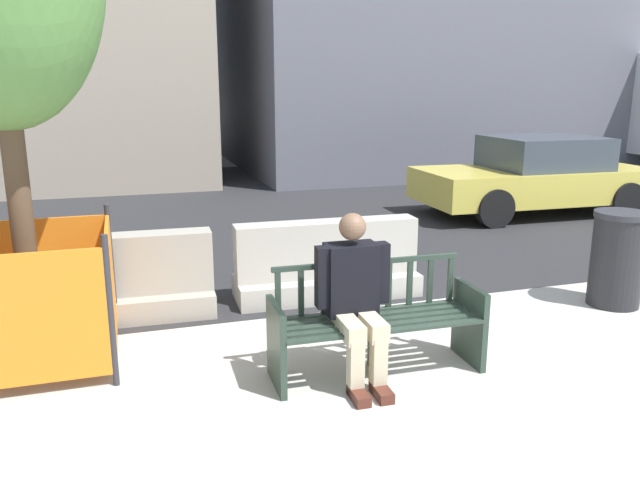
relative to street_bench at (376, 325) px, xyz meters
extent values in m
plane|color=#B7B2A8|center=(0.57, -1.27, -0.40)|extent=(200.00, 200.00, 0.00)
cube|color=#28282B|center=(0.57, 7.43, -0.39)|extent=(120.00, 12.00, 0.01)
cube|color=#28382D|center=(-0.82, 0.00, -0.07)|extent=(0.06, 0.51, 0.66)
cube|color=#28382D|center=(0.82, -0.05, -0.07)|extent=(0.06, 0.51, 0.66)
cube|color=#28382D|center=(0.00, -0.03, -0.17)|extent=(0.05, 0.33, 0.45)
cube|color=#28382D|center=(-0.01, -0.26, 0.05)|extent=(1.60, 0.12, 0.02)
cube|color=#28382D|center=(0.00, -0.14, 0.05)|extent=(1.60, 0.12, 0.02)
cube|color=#28382D|center=(0.00, -0.03, 0.05)|extent=(1.60, 0.12, 0.02)
cube|color=#28382D|center=(0.00, 0.09, 0.05)|extent=(1.60, 0.12, 0.02)
cube|color=#28382D|center=(0.01, 0.20, 0.05)|extent=(1.60, 0.12, 0.02)
cube|color=#28382D|center=(0.01, 0.21, 0.46)|extent=(1.60, 0.08, 0.04)
cube|color=#28382D|center=(-0.74, 0.23, 0.25)|extent=(0.04, 0.03, 0.38)
cube|color=#28382D|center=(-0.56, 0.23, 0.25)|extent=(0.04, 0.03, 0.38)
cube|color=#28382D|center=(-0.37, 0.22, 0.25)|extent=(0.04, 0.03, 0.38)
cube|color=#28382D|center=(-0.18, 0.22, 0.25)|extent=(0.04, 0.03, 0.38)
cube|color=#28382D|center=(0.01, 0.21, 0.25)|extent=(0.04, 0.03, 0.38)
cube|color=#28382D|center=(0.19, 0.21, 0.25)|extent=(0.04, 0.03, 0.38)
cube|color=#28382D|center=(0.38, 0.20, 0.25)|extent=(0.04, 0.03, 0.38)
cube|color=#28382D|center=(0.57, 0.20, 0.25)|extent=(0.04, 0.03, 0.38)
cube|color=#28382D|center=(0.76, 0.19, 0.25)|extent=(0.04, 0.03, 0.38)
cube|color=#28382D|center=(-0.82, -0.02, 0.25)|extent=(0.06, 0.46, 0.03)
cube|color=#28382D|center=(0.82, -0.07, 0.25)|extent=(0.06, 0.46, 0.03)
cube|color=black|center=(-0.20, 0.05, 0.39)|extent=(0.41, 0.25, 0.56)
sphere|color=brown|center=(-0.20, 0.03, 0.81)|extent=(0.21, 0.21, 0.21)
cube|color=#C6B793|center=(-0.30, -0.17, 0.08)|extent=(0.15, 0.44, 0.14)
cube|color=#C6B793|center=(-0.12, -0.17, 0.08)|extent=(0.15, 0.44, 0.14)
cube|color=#C6B793|center=(-0.30, -0.34, -0.17)|extent=(0.11, 0.11, 0.45)
cube|color=#C6B793|center=(-0.12, -0.34, -0.17)|extent=(0.11, 0.11, 0.45)
cube|color=#4C2319|center=(-0.30, -0.42, -0.36)|extent=(0.12, 0.26, 0.08)
cube|color=#4C2319|center=(-0.12, -0.42, -0.36)|extent=(0.12, 0.26, 0.08)
cube|color=black|center=(-0.45, 0.03, 0.43)|extent=(0.09, 0.12, 0.48)
cube|color=black|center=(0.04, 0.01, 0.43)|extent=(0.09, 0.12, 0.48)
cube|color=#ADA89E|center=(0.22, 1.91, -0.28)|extent=(2.02, 0.75, 0.24)
cube|color=#ADA89E|center=(0.22, 1.91, 0.14)|extent=(2.01, 0.37, 0.60)
cube|color=#9E998E|center=(-2.03, 1.92, -0.28)|extent=(2.03, 0.76, 0.24)
cube|color=#9E998E|center=(-2.03, 1.92, 0.14)|extent=(2.01, 0.38, 0.60)
cylinder|color=brown|center=(-2.63, 1.01, 0.83)|extent=(0.18, 0.18, 2.46)
cylinder|color=#2D2D33|center=(-2.00, 0.39, 0.20)|extent=(0.05, 0.05, 1.20)
cylinder|color=#2D2D33|center=(-2.00, 1.64, 0.20)|extent=(0.05, 0.05, 1.20)
cube|color=orange|center=(-2.63, 0.39, 0.20)|extent=(1.25, 0.03, 1.01)
cube|color=orange|center=(-2.63, 1.64, 0.20)|extent=(1.25, 0.03, 1.01)
cube|color=orange|center=(-2.00, 1.01, 0.20)|extent=(0.03, 1.25, 1.01)
cube|color=#DBC64C|center=(5.19, 5.13, 0.14)|extent=(4.20, 1.93, 0.56)
cube|color=#38424C|center=(5.36, 5.13, 0.70)|extent=(1.92, 1.65, 0.56)
cylinder|color=black|center=(3.88, 4.32, -0.08)|extent=(0.65, 0.24, 0.64)
cylinder|color=black|center=(3.93, 6.03, -0.08)|extent=(0.65, 0.24, 0.64)
cylinder|color=black|center=(6.45, 4.24, -0.08)|extent=(0.65, 0.24, 0.64)
cylinder|color=black|center=(6.51, 5.95, -0.08)|extent=(0.65, 0.24, 0.64)
cylinder|color=black|center=(11.45, 9.55, 0.05)|extent=(0.90, 0.29, 0.90)
cylinder|color=#232326|center=(3.01, 0.71, 0.07)|extent=(0.52, 0.52, 0.94)
cylinder|color=#2D2D33|center=(3.01, 0.71, 0.57)|extent=(0.55, 0.55, 0.06)
camera|label=1|loc=(-1.84, -4.30, 1.85)|focal=35.00mm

